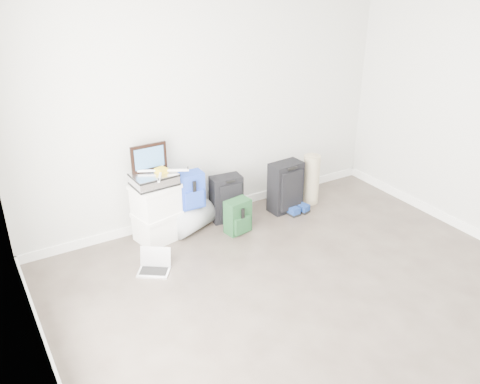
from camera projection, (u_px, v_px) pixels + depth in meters
ground at (352, 332)px, 4.24m from camera, size 5.00×5.00×0.00m
room_envelope at (374, 136)px, 3.51m from camera, size 4.52×5.02×2.71m
boxes_stack at (157, 212)px, 5.47m from camera, size 0.53×0.46×0.66m
briefcase at (154, 179)px, 5.30m from camera, size 0.46×0.35×0.13m
painting at (149, 157)px, 5.28m from camera, size 0.39×0.03×0.29m
drone at (161, 170)px, 5.28m from camera, size 0.52×0.52×0.05m
duffel_bag at (191, 218)px, 5.71m from camera, size 0.59×0.48×0.31m
blue_backpack at (191, 191)px, 5.53m from camera, size 0.29×0.22×0.41m
large_suitcase at (227, 199)px, 5.89m from camera, size 0.38×0.26×0.55m
green_backpack at (238, 217)px, 5.66m from camera, size 0.30×0.24×0.39m
carry_on at (286, 187)px, 6.09m from camera, size 0.41×0.28×0.62m
shoes at (294, 208)px, 6.17m from camera, size 0.30×0.32×0.10m
rolled_rug at (311, 179)px, 6.28m from camera, size 0.21×0.21×0.63m
laptop at (155, 265)px, 5.04m from camera, size 0.38×0.36×0.22m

